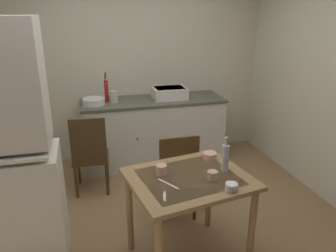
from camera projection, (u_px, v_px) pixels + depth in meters
The scene contains 17 objects.
ground_plane at pixel (165, 225), 3.21m from camera, with size 4.69×4.69×0.00m, color olive.
wall_back at pixel (131, 68), 4.47m from camera, with size 3.79×0.10×2.51m, color beige.
counter_cabinet at pixel (154, 131), 4.46m from camera, with size 1.89×0.64×0.89m.
sink_basin at pixel (169, 93), 4.34m from camera, with size 0.44×0.34×0.15m.
hand_pump at pixel (106, 89), 4.15m from camera, with size 0.05×0.27×0.39m.
mixing_bowl_counter at pixel (94, 101), 4.07m from camera, with size 0.28×0.28×0.08m, color white.
stoneware_crock at pixel (114, 97), 4.15m from camera, with size 0.10×0.10×0.15m, color beige.
dining_table at pixel (189, 191), 2.56m from camera, with size 1.03×0.90×0.78m.
chair_far_side at pixel (176, 174), 3.19m from camera, with size 0.40×0.40×0.91m.
chair_by_counter at pixel (90, 154), 3.64m from camera, with size 0.43×0.43×0.93m.
serving_bowl_wide at pixel (210, 156), 2.83m from camera, with size 0.12×0.12×0.05m, color tan.
teacup_mint at pixel (213, 175), 2.48m from camera, with size 0.08×0.08×0.06m, color tan.
teacup_cream at pixel (232, 187), 2.32m from camera, with size 0.09×0.09×0.06m, color white.
mug_tall at pixel (161, 170), 2.55m from camera, with size 0.09×0.09×0.08m, color tan.
glass_bottle at pixel (225, 157), 2.59m from camera, with size 0.06×0.06×0.29m.
table_knife at pixel (168, 184), 2.42m from camera, with size 0.21×0.02×0.01m, color silver.
teaspoon_near_bowl at pixel (165, 197), 2.25m from camera, with size 0.12×0.02×0.01m, color beige.
Camera 1 is at (-0.66, -2.61, 1.99)m, focal length 34.74 mm.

